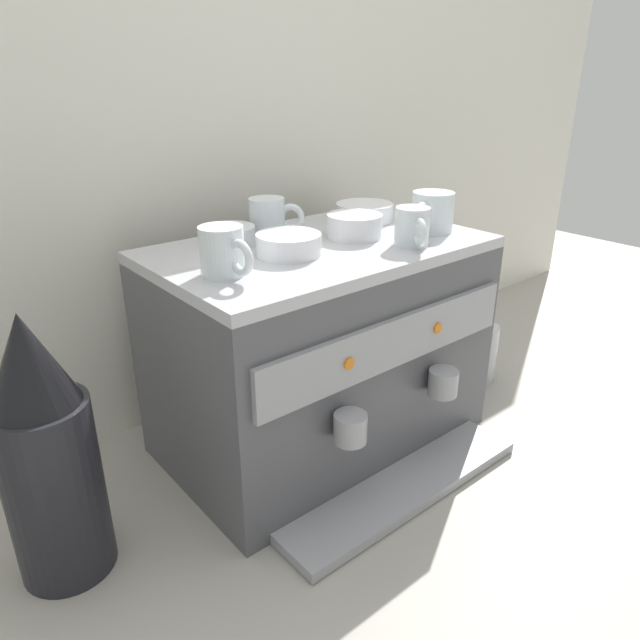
% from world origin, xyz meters
% --- Properties ---
extents(ground_plane, '(4.00, 4.00, 0.00)m').
position_xyz_m(ground_plane, '(0.00, 0.00, 0.00)').
color(ground_plane, '#9E998E').
extents(tiled_backsplash_wall, '(2.80, 0.03, 0.99)m').
position_xyz_m(tiled_backsplash_wall, '(0.00, 0.30, 0.49)').
color(tiled_backsplash_wall, silver).
rests_on(tiled_backsplash_wall, ground_plane).
extents(espresso_machine, '(0.62, 0.49, 0.42)m').
position_xyz_m(espresso_machine, '(0.00, -0.00, 0.21)').
color(espresso_machine, '#4C4C51').
rests_on(espresso_machine, ground_plane).
extents(ceramic_cup_0, '(0.07, 0.09, 0.07)m').
position_xyz_m(ceramic_cup_0, '(0.12, -0.12, 0.46)').
color(ceramic_cup_0, silver).
rests_on(ceramic_cup_0, espresso_machine).
extents(ceramic_cup_1, '(0.09, 0.09, 0.07)m').
position_xyz_m(ceramic_cup_1, '(-0.04, 0.11, 0.46)').
color(ceramic_cup_1, silver).
rests_on(ceramic_cup_1, espresso_machine).
extents(ceramic_cup_2, '(0.12, 0.08, 0.08)m').
position_xyz_m(ceramic_cup_2, '(0.23, -0.07, 0.46)').
color(ceramic_cup_2, silver).
rests_on(ceramic_cup_2, espresso_machine).
extents(ceramic_cup_3, '(0.07, 0.11, 0.08)m').
position_xyz_m(ceramic_cup_3, '(-0.23, -0.05, 0.46)').
color(ceramic_cup_3, silver).
rests_on(ceramic_cup_3, espresso_machine).
extents(ceramic_bowl_0, '(0.09, 0.09, 0.03)m').
position_xyz_m(ceramic_bowl_0, '(-0.13, 0.10, 0.44)').
color(ceramic_bowl_0, white).
rests_on(ceramic_bowl_0, espresso_machine).
extents(ceramic_bowl_1, '(0.12, 0.12, 0.04)m').
position_xyz_m(ceramic_bowl_1, '(0.19, 0.08, 0.44)').
color(ceramic_bowl_1, white).
rests_on(ceramic_bowl_1, espresso_machine).
extents(ceramic_bowl_2, '(0.11, 0.11, 0.04)m').
position_xyz_m(ceramic_bowl_2, '(0.08, -0.01, 0.44)').
color(ceramic_bowl_2, white).
rests_on(ceramic_bowl_2, espresso_machine).
extents(ceramic_bowl_3, '(0.11, 0.11, 0.04)m').
position_xyz_m(ceramic_bowl_3, '(-0.09, -0.02, 0.44)').
color(ceramic_bowl_3, white).
rests_on(ceramic_bowl_3, espresso_machine).
extents(coffee_grinder, '(0.14, 0.14, 0.43)m').
position_xyz_m(coffee_grinder, '(-0.53, -0.02, 0.20)').
color(coffee_grinder, black).
rests_on(coffee_grinder, ground_plane).
extents(milk_pitcher, '(0.10, 0.10, 0.14)m').
position_xyz_m(milk_pitcher, '(0.47, -0.05, 0.07)').
color(milk_pitcher, '#B7B7BC').
rests_on(milk_pitcher, ground_plane).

